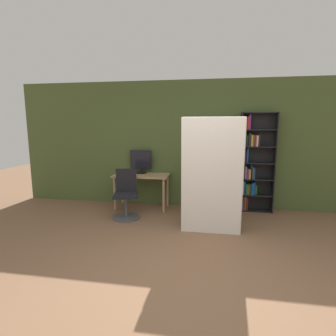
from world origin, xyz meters
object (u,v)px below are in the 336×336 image
Objects in this scene: monitor at (141,161)px; mattress_near at (212,177)px; office_chair at (126,198)px; bookshelf at (253,164)px; mattress_far at (212,173)px.

mattress_near is at bearing -39.48° from monitor.
office_chair is 0.46× the size of bookshelf.
monitor is at bearing -179.08° from bookshelf.
mattress_far is at bearing 90.00° from mattress_near.
mattress_far reaches higher than office_chair.
monitor is 1.01m from office_chair.
monitor is 0.26× the size of mattress_far.
mattress_near is 1.00× the size of mattress_far.
mattress_far is (1.54, -0.98, -0.04)m from monitor.
office_chair is 1.73m from mattress_far.
monitor is at bearing 147.36° from mattress_far.
mattress_near reaches higher than mattress_far.
bookshelf reaches higher than mattress_near.
mattress_far reaches higher than monitor.
office_chair is at bearing 173.37° from mattress_far.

